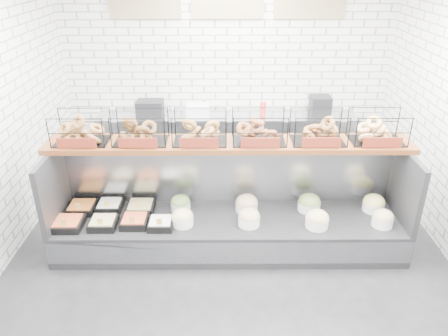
{
  "coord_description": "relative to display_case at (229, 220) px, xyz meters",
  "views": [
    {
      "loc": [
        -0.08,
        -4.0,
        3.14
      ],
      "look_at": [
        -0.06,
        0.45,
        0.96
      ],
      "focal_mm": 35.0,
      "sensor_mm": 36.0,
      "label": 1
    }
  ],
  "objects": [
    {
      "name": "ground",
      "position": [
        0.0,
        -0.34,
        -0.33
      ],
      "size": [
        5.5,
        5.5,
        0.0
      ],
      "primitive_type": "plane",
      "color": "black",
      "rests_on": "ground"
    },
    {
      "name": "room_shell",
      "position": [
        0.0,
        0.26,
        1.73
      ],
      "size": [
        5.02,
        5.51,
        3.01
      ],
      "color": "white",
      "rests_on": "ground"
    },
    {
      "name": "display_case",
      "position": [
        0.0,
        0.0,
        0.0
      ],
      "size": [
        4.0,
        0.9,
        1.2
      ],
      "color": "black",
      "rests_on": "ground"
    },
    {
      "name": "bagel_shelf",
      "position": [
        0.01,
        0.18,
        1.06
      ],
      "size": [
        4.1,
        0.5,
        0.4
      ],
      "color": "#522711",
      "rests_on": "display_case"
    },
    {
      "name": "prep_counter",
      "position": [
        0.0,
        2.09,
        0.14
      ],
      "size": [
        4.0,
        0.6,
        1.2
      ],
      "color": "#93969B",
      "rests_on": "ground"
    }
  ]
}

